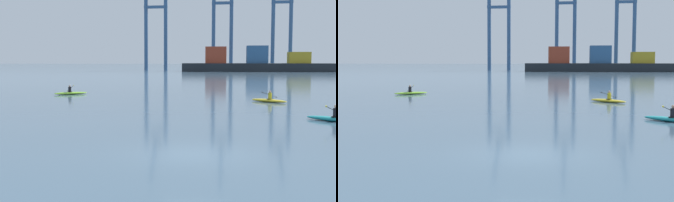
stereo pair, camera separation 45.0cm
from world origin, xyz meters
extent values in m
plane|color=#425B70|center=(0.00, 0.00, 0.00)|extent=(800.00, 800.00, 0.00)
cube|color=#1E2328|center=(9.48, 123.93, 1.23)|extent=(44.05, 8.38, 2.46)
cube|color=#993823|center=(-2.64, 123.93, 4.93)|extent=(6.17, 5.86, 4.94)
cube|color=#2D5684|center=(9.48, 123.93, 5.05)|extent=(6.17, 5.86, 5.18)
cube|color=#B29323|center=(21.59, 123.93, 4.12)|extent=(6.17, 5.86, 3.31)
cylinder|color=#335684|center=(-26.18, 136.22, 12.24)|extent=(1.20, 1.20, 24.49)
cylinder|color=#335684|center=(-19.61, 136.22, 12.24)|extent=(1.20, 1.20, 24.49)
cube|color=#335684|center=(-22.89, 136.22, 20.81)|extent=(7.77, 0.90, 0.90)
cylinder|color=#335684|center=(-3.98, 139.21, 13.02)|extent=(1.20, 1.20, 26.04)
cylinder|color=#335684|center=(1.85, 139.21, 13.02)|extent=(1.20, 1.20, 26.04)
cube|color=#335684|center=(-1.07, 139.21, 22.14)|extent=(7.03, 0.90, 0.90)
cylinder|color=#335684|center=(15.12, 136.86, 12.88)|extent=(1.20, 1.20, 25.75)
cylinder|color=#335684|center=(20.69, 136.86, 12.88)|extent=(1.20, 1.20, 25.75)
cube|color=#335684|center=(17.91, 136.86, 21.89)|extent=(6.77, 0.90, 0.90)
ellipsoid|color=teal|center=(7.13, 10.13, 0.13)|extent=(2.99, 2.65, 0.26)
torus|color=black|center=(7.21, 10.07, 0.27)|extent=(0.69, 0.69, 0.05)
cylinder|color=black|center=(7.21, 10.07, 0.51)|extent=(0.30, 0.30, 0.50)
sphere|color=tan|center=(7.21, 10.07, 0.86)|extent=(0.19, 0.19, 0.19)
cylinder|color=black|center=(7.17, 10.10, 0.61)|extent=(1.32, 1.56, 0.67)
ellipsoid|color=yellow|center=(6.52, 9.33, 0.93)|extent=(0.16, 0.18, 0.16)
ellipsoid|color=#7ABC2D|center=(-14.48, 27.96, 0.13)|extent=(3.07, 2.53, 0.26)
torus|color=black|center=(-14.56, 27.90, 0.27)|extent=(0.69, 0.69, 0.05)
cylinder|color=black|center=(-14.56, 27.90, 0.51)|extent=(0.30, 0.30, 0.50)
sphere|color=tan|center=(-14.56, 27.90, 0.86)|extent=(0.19, 0.19, 0.19)
cylinder|color=black|center=(-14.52, 27.93, 0.61)|extent=(1.24, 1.62, 0.66)
ellipsoid|color=yellow|center=(-15.13, 28.73, 0.29)|extent=(0.16, 0.19, 0.16)
ellipsoid|color=yellow|center=(-13.92, 27.13, 0.93)|extent=(0.16, 0.19, 0.16)
ellipsoid|color=yellow|center=(4.51, 21.91, 0.13)|extent=(3.01, 2.61, 0.26)
torus|color=black|center=(4.59, 21.85, 0.27)|extent=(0.69, 0.69, 0.05)
cylinder|color=gold|center=(4.59, 21.85, 0.51)|extent=(0.30, 0.30, 0.50)
sphere|color=tan|center=(4.59, 21.85, 0.86)|extent=(0.19, 0.19, 0.19)
cylinder|color=black|center=(4.55, 21.88, 0.61)|extent=(1.32, 1.61, 0.54)
ellipsoid|color=black|center=(3.91, 21.09, 0.87)|extent=(0.16, 0.18, 0.15)
ellipsoid|color=black|center=(5.19, 22.67, 0.35)|extent=(0.16, 0.18, 0.15)
camera|label=1|loc=(1.23, -16.83, 3.46)|focal=49.70mm
camera|label=2|loc=(1.67, -16.77, 3.46)|focal=49.70mm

